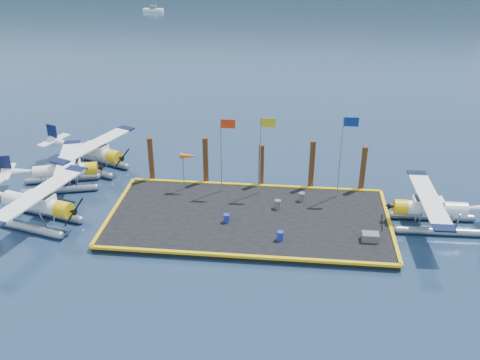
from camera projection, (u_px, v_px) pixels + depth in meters
The scene contains 21 objects.
ground at pixel (249, 221), 38.81m from camera, with size 4000.00×4000.00×0.00m, color navy.
dock at pixel (249, 219), 38.72m from camera, with size 20.00×10.00×0.40m, color black.
dock_bumpers at pixel (249, 216), 38.59m from camera, with size 20.25×10.25×0.18m, color #EAB50D, non-canonical shape.
seaplane_a at pixel (36, 206), 37.85m from camera, with size 8.93×9.62×3.42m.
seaplane_b at pixel (64, 172), 43.10m from camera, with size 8.10×8.72×3.10m.
seaplane_c at pixel (93, 153), 46.28m from camera, with size 8.51×9.00×3.26m.
seaplane_d at pixel (432, 210), 37.53m from camera, with size 8.01×8.82×3.15m.
drum_1 at pixel (280, 236), 35.75m from camera, with size 0.46×0.46×0.64m, color #1C2C9B.
drum_2 at pixel (278, 204), 39.59m from camera, with size 0.48×0.48×0.67m, color #55555A.
drum_3 at pixel (226, 218), 37.84m from camera, with size 0.43×0.43×0.61m, color #1C2C9B.
drum_4 at pixel (302, 197), 40.63m from camera, with size 0.47×0.47×0.67m, color #55555A.
crate at pixel (370, 237), 35.70m from camera, with size 1.11×0.74×0.56m, color #55555A.
flagpole_red at pixel (224, 144), 40.44m from camera, with size 1.14×0.08×6.00m.
flagpole_yellow at pixel (263, 144), 40.11m from camera, with size 1.14×0.08×6.20m.
flagpole_blue at pixel (344, 146), 39.47m from camera, with size 1.14×0.08×6.50m.
windsock at pixel (189, 157), 41.22m from camera, with size 1.40×0.44×3.12m.
piling_0 at pixel (151, 161), 43.52m from camera, with size 0.44×0.44×4.00m, color #412012.
piling_1 at pixel (206, 162), 43.05m from camera, with size 0.44×0.44×4.20m, color #412012.
piling_2 at pixel (261, 167), 42.72m from camera, with size 0.44×0.44×3.80m, color #412012.
piling_3 at pixel (312, 166), 42.23m from camera, with size 0.44×0.44×4.30m, color #412012.
piling_4 at pixel (363, 170), 41.92m from camera, with size 0.44×0.44×4.00m, color #412012.
Camera 1 is at (2.86, -33.26, 20.04)m, focal length 40.00 mm.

